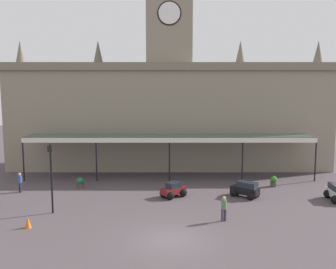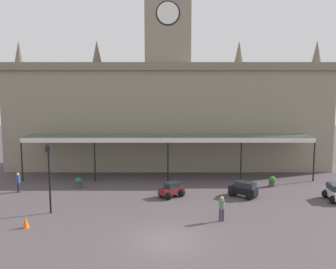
# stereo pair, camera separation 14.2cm
# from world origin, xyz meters

# --- Properties ---
(ground_plane) EXTENTS (140.00, 140.00, 0.00)m
(ground_plane) POSITION_xyz_m (0.00, 0.00, 0.00)
(ground_plane) COLOR #4A4044
(station_building) EXTENTS (34.74, 6.25, 20.46)m
(station_building) POSITION_xyz_m (-0.00, 20.01, 6.63)
(station_building) COLOR gray
(station_building) RESTS_ON ground
(entrance_canopy) EXTENTS (27.83, 3.26, 4.23)m
(entrance_canopy) POSITION_xyz_m (0.00, 14.66, 4.08)
(entrance_canopy) COLOR #38564C
(entrance_canopy) RESTS_ON ground
(car_black_estate) EXTENTS (2.41, 2.31, 1.27)m
(car_black_estate) POSITION_xyz_m (6.12, 8.31, 0.56)
(car_black_estate) COLOR black
(car_black_estate) RESTS_ON ground
(car_maroon_sedan) EXTENTS (2.24, 2.17, 1.19)m
(car_maroon_sedan) POSITION_xyz_m (0.30, 8.36, 0.50)
(car_maroon_sedan) COLOR maroon
(car_maroon_sedan) RESTS_ON ground
(car_white_estate) EXTENTS (1.64, 2.30, 1.27)m
(car_white_estate) POSITION_xyz_m (13.09, 7.35, 0.56)
(car_white_estate) COLOR silver
(car_white_estate) RESTS_ON ground
(pedestrian_near_entrance) EXTENTS (0.38, 0.34, 1.67)m
(pedestrian_near_entrance) POSITION_xyz_m (3.53, 2.97, 0.91)
(pedestrian_near_entrance) COLOR #3F384C
(pedestrian_near_entrance) RESTS_ON ground
(pedestrian_beside_cars) EXTENTS (0.34, 0.39, 1.67)m
(pedestrian_beside_cars) POSITION_xyz_m (-12.66, 9.66, 0.91)
(pedestrian_beside_cars) COLOR black
(pedestrian_beside_cars) RESTS_ON ground
(victorian_lamppost) EXTENTS (0.30, 0.30, 4.93)m
(victorian_lamppost) POSITION_xyz_m (-8.22, 4.51, 3.06)
(victorian_lamppost) COLOR black
(victorian_lamppost) RESTS_ON ground
(traffic_cone) EXTENTS (0.40, 0.40, 0.71)m
(traffic_cone) POSITION_xyz_m (-8.88, 1.80, 0.36)
(traffic_cone) COLOR orange
(traffic_cone) RESTS_ON ground
(planter_forecourt_centre) EXTENTS (0.60, 0.60, 0.96)m
(planter_forecourt_centre) POSITION_xyz_m (-7.91, 10.97, 0.49)
(planter_forecourt_centre) COLOR #47423D
(planter_forecourt_centre) RESTS_ON ground
(planter_near_kerb) EXTENTS (0.60, 0.60, 0.96)m
(planter_near_kerb) POSITION_xyz_m (9.36, 11.49, 0.49)
(planter_near_kerb) COLOR #47423D
(planter_near_kerb) RESTS_ON ground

